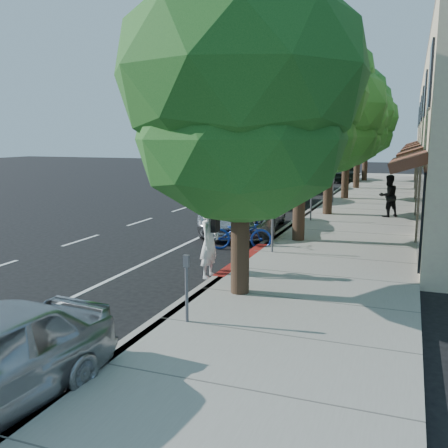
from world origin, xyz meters
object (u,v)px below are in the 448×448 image
at_px(cyclist, 209,242).
at_px(pedestrian, 388,196).
at_px(street_tree_0, 241,80).
at_px(street_tree_5, 367,119).
at_px(dark_suv_far, 344,172).
at_px(street_tree_2, 331,108).
at_px(silver_suv, 245,211).
at_px(street_tree_3, 348,119).
at_px(dark_sedan, 278,188).
at_px(white_pickup, 305,179).
at_px(street_tree_1, 302,98).
at_px(street_tree_4, 359,114).
at_px(bicycle, 240,233).

bearing_deg(cyclist, pedestrian, -17.02).
height_order(street_tree_0, street_tree_5, street_tree_5).
distance_m(street_tree_0, dark_suv_far, 30.29).
height_order(street_tree_2, silver_suv, street_tree_2).
bearing_deg(street_tree_3, silver_suv, -102.61).
xyz_separation_m(dark_sedan, white_pickup, (0.00, 6.90, -0.09)).
xyz_separation_m(street_tree_2, cyclist, (-1.27, -10.65, -3.79)).
distance_m(dark_sedan, dark_suv_far, 14.66).
relative_size(street_tree_1, white_pickup, 1.47).
xyz_separation_m(street_tree_4, pedestrian, (2.52, -11.94, -3.93)).
bearing_deg(street_tree_3, cyclist, -94.35).
xyz_separation_m(street_tree_5, pedestrian, (2.52, -17.94, -3.77)).
xyz_separation_m(street_tree_2, street_tree_4, (0.00, 12.00, 0.27)).
relative_size(street_tree_0, street_tree_3, 1.08).
relative_size(silver_suv, pedestrian, 3.14).
relative_size(street_tree_0, silver_suv, 1.38).
height_order(dark_sedan, dark_suv_far, dark_sedan).
bearing_deg(street_tree_3, street_tree_1, -90.00).
relative_size(street_tree_2, cyclist, 4.21).
xyz_separation_m(street_tree_1, bicycle, (-1.54, -1.41, -4.18)).
bearing_deg(silver_suv, cyclist, -87.88).
relative_size(street_tree_3, dark_sedan, 1.41).
bearing_deg(street_tree_0, street_tree_1, 90.00).
xyz_separation_m(street_tree_0, dark_sedan, (-3.10, 15.42, -3.82)).
distance_m(street_tree_0, silver_suv, 8.76).
height_order(street_tree_2, white_pickup, street_tree_2).
bearing_deg(street_tree_2, street_tree_4, 90.00).
xyz_separation_m(silver_suv, dark_suv_far, (0.82, 22.50, 0.00)).
relative_size(street_tree_4, dark_sedan, 1.57).
relative_size(street_tree_2, white_pickup, 1.50).
xyz_separation_m(street_tree_4, white_pickup, (-3.10, -1.67, -4.23)).
bearing_deg(street_tree_0, bicycle, 108.55).
xyz_separation_m(silver_suv, dark_sedan, (-0.75, 7.92, 0.06)).
bearing_deg(street_tree_0, dark_suv_far, 92.92).
height_order(street_tree_2, pedestrian, street_tree_2).
relative_size(street_tree_5, dark_sedan, 1.54).
xyz_separation_m(street_tree_1, street_tree_5, (0.00, 24.00, 0.11)).
bearing_deg(cyclist, silver_suv, 12.45).
distance_m(silver_suv, dark_suv_far, 22.51).
distance_m(bicycle, dark_suv_far, 25.41).
bearing_deg(street_tree_2, bicycle, -101.75).
bearing_deg(pedestrian, street_tree_1, 29.00).
bearing_deg(white_pickup, dark_suv_far, 74.24).
distance_m(street_tree_0, cyclist, 4.18).
distance_m(street_tree_3, dark_suv_far, 12.63).
relative_size(street_tree_5, dark_suv_far, 1.71).
xyz_separation_m(silver_suv, pedestrian, (4.87, 4.56, 0.26)).
relative_size(street_tree_1, pedestrian, 4.20).
height_order(street_tree_2, cyclist, street_tree_2).
distance_m(bicycle, white_pickup, 17.80).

